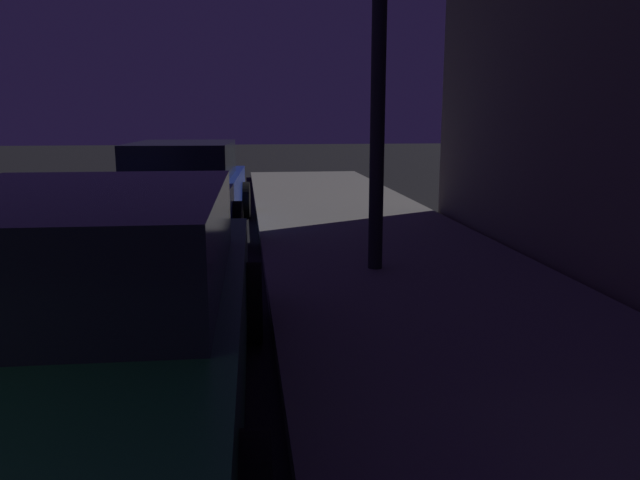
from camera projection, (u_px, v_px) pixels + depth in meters
car_green at (82, 314)px, 3.53m from camera, size 2.14×4.52×1.43m
car_blue at (185, 187)px, 9.78m from camera, size 2.11×4.21×1.43m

